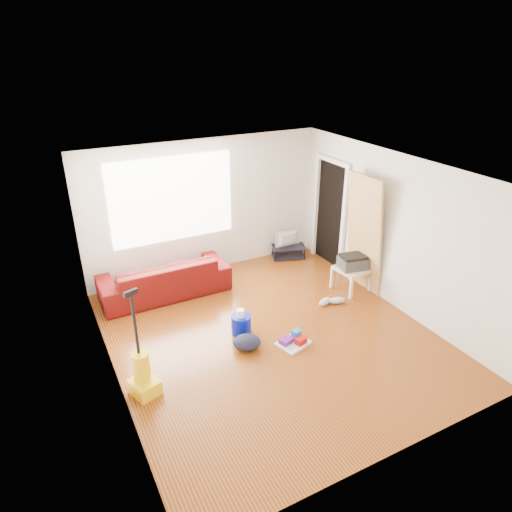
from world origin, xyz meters
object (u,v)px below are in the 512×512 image
bucket (241,333)px  vacuum (143,375)px  backpack (247,349)px  tv_stand (289,251)px  sofa (166,293)px  cleaning_tray (293,341)px  side_table (352,271)px

bucket → vacuum: (-1.64, -0.59, 0.27)m
bucket → backpack: (-0.10, -0.40, 0.00)m
tv_stand → bucket: bearing=-116.0°
bucket → backpack: size_ratio=0.74×
sofa → tv_stand: 2.69m
sofa → tv_stand: sofa is taller
cleaning_tray → tv_stand: bearing=60.3°
tv_stand → cleaning_tray: tv_stand is taller
backpack → sofa: bearing=126.5°
tv_stand → side_table: (0.30, -1.63, 0.23)m
cleaning_tray → sofa: bearing=118.1°
tv_stand → cleaning_tray: bearing=-99.7°
sofa → bucket: 1.80m
bucket → sofa: bearing=111.6°
side_table → vacuum: (-3.95, -0.90, -0.09)m
tv_stand → vacuum: bearing=-125.2°
side_table → backpack: side_table is taller
sofa → tv_stand: size_ratio=2.96×
bucket → backpack: 0.41m
tv_stand → vacuum: vacuum is taller
sofa → backpack: (0.56, -2.07, 0.00)m
side_table → cleaning_tray: side_table is taller
side_table → vacuum: bearing=-167.1°
backpack → vacuum: bearing=-151.4°
tv_stand → backpack: 3.15m
side_table → backpack: 2.53m
sofa → vacuum: (-0.98, -2.27, 0.27)m
side_table → cleaning_tray: bearing=-152.5°
side_table → bucket: size_ratio=1.95×
bucket → cleaning_tray: 0.82m
vacuum → sofa: bearing=47.8°
side_table → cleaning_tray: 2.00m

